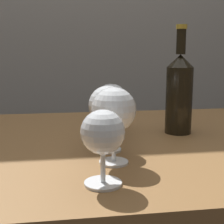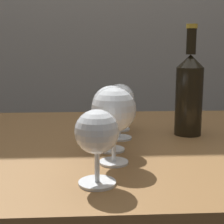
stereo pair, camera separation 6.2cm
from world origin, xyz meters
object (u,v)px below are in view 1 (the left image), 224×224
wine_glass_merlot (109,106)px  wine_glass_port (112,101)px  wine_glass_amber (112,111)px  wine_bottle (179,92)px  wine_glass_pinot (111,99)px  wine_glass_white (103,134)px

wine_glass_merlot → wine_glass_port: bearing=76.9°
wine_glass_amber → wine_glass_port: wine_glass_amber is taller
wine_bottle → wine_glass_amber: bearing=-134.3°
wine_glass_merlot → wine_glass_pinot: 0.20m
wine_glass_merlot → wine_glass_port: wine_glass_merlot is taller
wine_glass_pinot → wine_bottle: (0.19, -0.06, 0.02)m
wine_glass_amber → wine_glass_port: bearing=81.3°
wine_glass_port → wine_glass_amber: bearing=-98.7°
wine_glass_white → wine_glass_amber: size_ratio=0.84×
wine_glass_merlot → wine_bottle: 0.26m
wine_glass_white → wine_glass_amber: bearing=73.3°
wine_glass_merlot → wine_glass_port: size_ratio=1.05×
wine_glass_amber → wine_glass_port: 0.20m
wine_glass_pinot → wine_bottle: size_ratio=0.46×
wine_glass_amber → wine_glass_merlot: bearing=86.6°
wine_glass_port → wine_bottle: 0.20m
wine_glass_white → wine_glass_pinot: size_ratio=0.98×
wine_bottle → wine_glass_port: bearing=-169.7°
wine_glass_white → wine_glass_merlot: bearing=79.2°
wine_glass_port → wine_bottle: bearing=10.3°
wine_glass_merlot → wine_glass_pinot: bearing=80.4°
wine_bottle → wine_glass_pinot: bearing=161.8°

